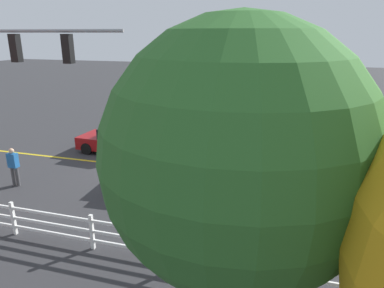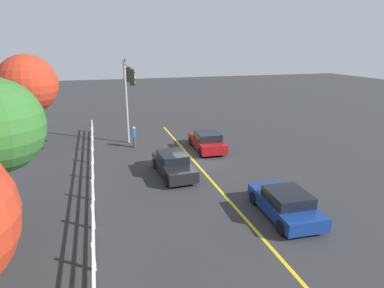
% 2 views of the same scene
% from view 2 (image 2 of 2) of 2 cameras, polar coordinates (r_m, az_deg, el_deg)
% --- Properties ---
extents(ground_plane, '(120.00, 120.00, 0.00)m').
position_cam_2_polar(ground_plane, '(22.86, 0.16, -2.81)').
color(ground_plane, '#2D2D30').
extents(lane_center_stripe, '(28.00, 0.16, 0.01)m').
position_cam_2_polar(lane_center_stripe, '(19.33, 3.61, -6.64)').
color(lane_center_stripe, gold).
rests_on(lane_center_stripe, ground_plane).
extents(signal_assembly, '(7.26, 0.37, 6.79)m').
position_cam_2_polar(signal_assembly, '(24.49, -11.21, 9.74)').
color(signal_assembly, gray).
rests_on(signal_assembly, ground_plane).
extents(car_0, '(4.48, 2.02, 1.38)m').
position_cam_2_polar(car_0, '(20.10, -3.28, -3.62)').
color(car_0, black).
rests_on(car_0, ground_plane).
extents(car_1, '(4.37, 2.24, 1.32)m').
position_cam_2_polar(car_1, '(16.01, 16.13, -10.05)').
color(car_1, navy).
rests_on(car_1, ground_plane).
extents(car_2, '(4.46, 2.20, 1.43)m').
position_cam_2_polar(car_2, '(24.86, 2.66, 0.50)').
color(car_2, maroon).
rests_on(car_2, ground_plane).
extents(pedestrian, '(0.40, 0.27, 1.69)m').
position_cam_2_polar(pedestrian, '(25.79, -10.16, 1.39)').
color(pedestrian, '#3F3F42').
rests_on(pedestrian, ground_plane).
extents(white_rail_fence, '(26.10, 0.10, 1.15)m').
position_cam_2_polar(white_rail_fence, '(18.99, -17.08, -5.89)').
color(white_rail_fence, white).
rests_on(white_rail_fence, ground_plane).
extents(tree_2, '(4.56, 4.56, 7.13)m').
position_cam_2_polar(tree_2, '(28.78, -26.98, 9.40)').
color(tree_2, brown).
rests_on(tree_2, ground_plane).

